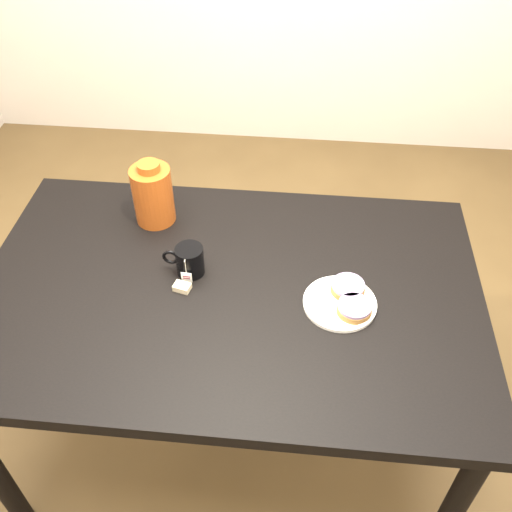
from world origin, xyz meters
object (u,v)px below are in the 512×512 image
(table, at_px, (230,308))
(bagel_package, at_px, (153,194))
(bagel_back, at_px, (348,287))
(plate, at_px, (340,303))
(bagel_front, at_px, (354,308))
(teabag_pouch, at_px, (182,287))
(mug, at_px, (189,260))

(table, bearing_deg, bagel_package, 134.05)
(table, height_order, bagel_back, bagel_back)
(table, xyz_separation_m, plate, (0.31, -0.03, 0.09))
(table, bearing_deg, bagel_front, -10.55)
(teabag_pouch, relative_size, bagel_package, 0.22)
(plate, height_order, bagel_package, bagel_package)
(mug, height_order, teabag_pouch, mug)
(bagel_front, bearing_deg, bagel_package, 150.86)
(teabag_pouch, bearing_deg, bagel_front, -5.50)
(teabag_pouch, bearing_deg, table, 8.31)
(table, bearing_deg, mug, 155.93)
(bagel_front, height_order, mug, mug)
(plate, relative_size, bagel_back, 1.67)
(bagel_front, distance_m, bagel_package, 0.70)
(bagel_back, height_order, mug, mug)
(plate, height_order, teabag_pouch, teabag_pouch)
(plate, distance_m, teabag_pouch, 0.43)
(table, xyz_separation_m, mug, (-0.12, 0.05, 0.13))
(bagel_front, xyz_separation_m, teabag_pouch, (-0.47, 0.05, -0.02))
(teabag_pouch, xyz_separation_m, bagel_package, (-0.14, 0.29, 0.09))
(bagel_back, relative_size, bagel_package, 0.57)
(bagel_front, bearing_deg, teabag_pouch, 174.50)
(mug, bearing_deg, bagel_package, 127.29)
(bagel_front, bearing_deg, mug, 165.81)
(mug, distance_m, bagel_package, 0.27)
(plate, xyz_separation_m, bagel_back, (0.02, 0.04, 0.02))
(bagel_back, bearing_deg, bagel_front, -78.39)
(bagel_front, distance_m, mug, 0.47)
(plate, distance_m, bagel_front, 0.05)
(mug, bearing_deg, bagel_front, -10.68)
(bagel_front, relative_size, mug, 0.80)
(bagel_back, bearing_deg, bagel_package, 155.96)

